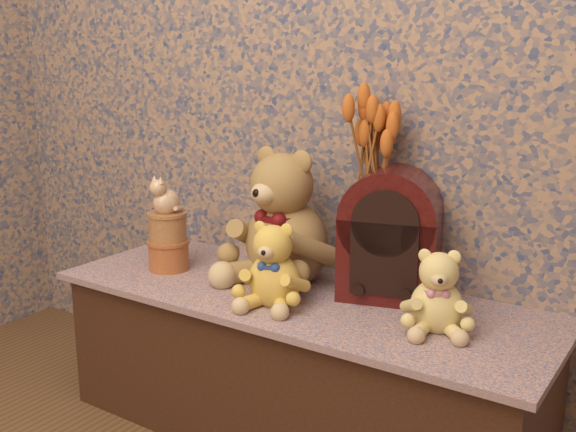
# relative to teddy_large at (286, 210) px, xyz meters

# --- Properties ---
(display_shelf) EXTENTS (1.47, 0.54, 0.45)m
(display_shelf) POSITION_rel_teddy_large_xyz_m (0.10, -0.09, -0.44)
(display_shelf) COLOR #384573
(display_shelf) RESTS_ON ground
(teddy_large) EXTENTS (0.39, 0.45, 0.43)m
(teddy_large) POSITION_rel_teddy_large_xyz_m (0.00, 0.00, 0.00)
(teddy_large) COLOR #9C6C3C
(teddy_large) RESTS_ON display_shelf
(teddy_medium) EXTENTS (0.25, 0.27, 0.25)m
(teddy_medium) POSITION_rel_teddy_large_xyz_m (0.09, -0.19, -0.09)
(teddy_medium) COLOR gold
(teddy_medium) RESTS_ON display_shelf
(teddy_small) EXTENTS (0.25, 0.27, 0.22)m
(teddy_small) POSITION_rel_teddy_large_xyz_m (0.53, -0.11, -0.11)
(teddy_small) COLOR #D9BE67
(teddy_small) RESTS_ON display_shelf
(cathedral_radio) EXTENTS (0.31, 0.26, 0.37)m
(cathedral_radio) POSITION_rel_teddy_large_xyz_m (0.33, 0.04, -0.03)
(cathedral_radio) COLOR #3C0B0B
(cathedral_radio) RESTS_ON display_shelf
(ceramic_vase) EXTENTS (0.15, 0.15, 0.19)m
(ceramic_vase) POSITION_rel_teddy_large_xyz_m (0.25, 0.07, -0.12)
(ceramic_vase) COLOR tan
(ceramic_vase) RESTS_ON display_shelf
(dried_stalks) EXTENTS (0.21, 0.21, 0.37)m
(dried_stalks) POSITION_rel_teddy_large_xyz_m (0.25, 0.07, 0.16)
(dried_stalks) COLOR #C95F20
(dried_stalks) RESTS_ON ceramic_vase
(biscuit_tin_lower) EXTENTS (0.15, 0.15, 0.09)m
(biscuit_tin_lower) POSITION_rel_teddy_large_xyz_m (-0.37, -0.13, -0.17)
(biscuit_tin_lower) COLOR #C58739
(biscuit_tin_lower) RESTS_ON display_shelf
(biscuit_tin_upper) EXTENTS (0.13, 0.13, 0.09)m
(biscuit_tin_upper) POSITION_rel_teddy_large_xyz_m (-0.37, -0.13, -0.08)
(biscuit_tin_upper) COLOR tan
(biscuit_tin_upper) RESTS_ON biscuit_tin_lower
(cat_figurine) EXTENTS (0.11, 0.11, 0.12)m
(cat_figurine) POSITION_rel_teddy_large_xyz_m (-0.37, -0.13, 0.03)
(cat_figurine) COLOR silver
(cat_figurine) RESTS_ON biscuit_tin_upper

